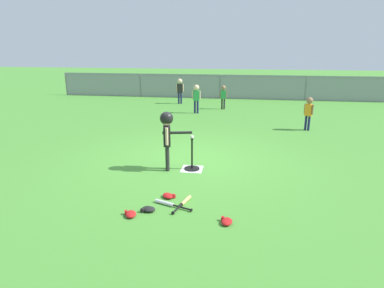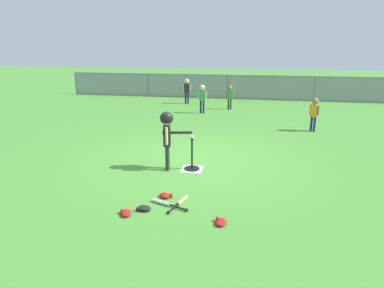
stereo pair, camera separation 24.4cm
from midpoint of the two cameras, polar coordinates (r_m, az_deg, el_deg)
ground_plane at (r=7.41m, az=-1.07°, el=-2.82°), size 60.00×60.00×0.00m
home_plate at (r=6.88m, az=-1.02°, el=-4.36°), size 0.44×0.44×0.01m
batting_tee at (r=6.84m, az=-1.02°, el=-3.58°), size 0.32×0.32×0.67m
baseball_on_tee at (r=6.66m, az=-1.05°, el=1.25°), size 0.07×0.07×0.07m
batter_child at (r=6.61m, az=-5.41°, el=2.60°), size 0.64×0.34×1.23m
fielder_near_left at (r=13.36m, az=4.95°, el=8.67°), size 0.28×0.19×0.96m
fielder_deep_center at (r=12.47m, az=0.18°, el=8.52°), size 0.32×0.21×1.08m
fielder_deep_left at (r=10.46m, az=19.02°, el=5.75°), size 0.25×0.22×1.01m
fielder_near_right at (r=14.60m, az=-2.62°, el=9.76°), size 0.32×0.22×1.10m
spare_bat_silver at (r=5.40m, az=-5.49°, el=-10.33°), size 0.66×0.29×0.06m
spare_bat_wood at (r=5.44m, az=-2.69°, el=-10.07°), size 0.22×0.62×0.06m
glove_by_plate at (r=5.18m, az=-12.00°, el=-11.84°), size 0.23×0.26×0.07m
glove_near_bats at (r=4.90m, az=4.59°, el=-13.28°), size 0.18×0.24×0.07m
glove_tossed_aside at (r=5.66m, az=-5.41°, el=-8.97°), size 0.27×0.27×0.07m
glove_outfield_drop at (r=5.27m, az=-8.95°, el=-11.14°), size 0.25×0.21×0.07m
outfield_fence at (r=16.15m, az=4.46°, el=10.07°), size 16.06×0.06×1.15m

